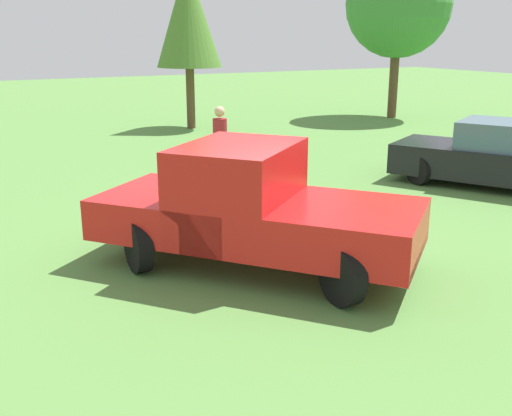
{
  "coord_description": "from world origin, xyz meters",
  "views": [
    {
      "loc": [
        8.01,
        -4.23,
        3.34
      ],
      "look_at": [
        0.61,
        -0.28,
        0.9
      ],
      "focal_mm": 42.3,
      "sensor_mm": 36.0,
      "label": 1
    }
  ],
  "objects_px": {
    "pickup_truck": "(248,204)",
    "tree_far_center": "(188,16)",
    "person_visitor": "(220,141)",
    "tree_back_left": "(398,5)",
    "sedan_near": "(496,156)"
  },
  "relations": [
    {
      "from": "sedan_near",
      "to": "person_visitor",
      "type": "height_order",
      "value": "person_visitor"
    },
    {
      "from": "sedan_near",
      "to": "tree_far_center",
      "type": "bearing_deg",
      "value": -15.49
    },
    {
      "from": "tree_back_left",
      "to": "person_visitor",
      "type": "bearing_deg",
      "value": -57.35
    },
    {
      "from": "sedan_near",
      "to": "person_visitor",
      "type": "bearing_deg",
      "value": 31.11
    },
    {
      "from": "pickup_truck",
      "to": "tree_back_left",
      "type": "relative_size",
      "value": 0.75
    },
    {
      "from": "person_visitor",
      "to": "tree_far_center",
      "type": "relative_size",
      "value": 0.31
    },
    {
      "from": "tree_far_center",
      "to": "pickup_truck",
      "type": "bearing_deg",
      "value": -18.67
    },
    {
      "from": "pickup_truck",
      "to": "tree_back_left",
      "type": "bearing_deg",
      "value": 92.81
    },
    {
      "from": "person_visitor",
      "to": "tree_back_left",
      "type": "distance_m",
      "value": 13.49
    },
    {
      "from": "person_visitor",
      "to": "tree_far_center",
      "type": "height_order",
      "value": "tree_far_center"
    },
    {
      "from": "person_visitor",
      "to": "tree_back_left",
      "type": "xyz_separation_m",
      "value": [
        -7.04,
        10.99,
        3.39
      ]
    },
    {
      "from": "pickup_truck",
      "to": "person_visitor",
      "type": "height_order",
      "value": "pickup_truck"
    },
    {
      "from": "pickup_truck",
      "to": "tree_far_center",
      "type": "height_order",
      "value": "tree_far_center"
    },
    {
      "from": "sedan_near",
      "to": "person_visitor",
      "type": "xyz_separation_m",
      "value": [
        -3.07,
        -5.36,
        0.33
      ]
    },
    {
      "from": "sedan_near",
      "to": "tree_far_center",
      "type": "height_order",
      "value": "tree_far_center"
    }
  ]
}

